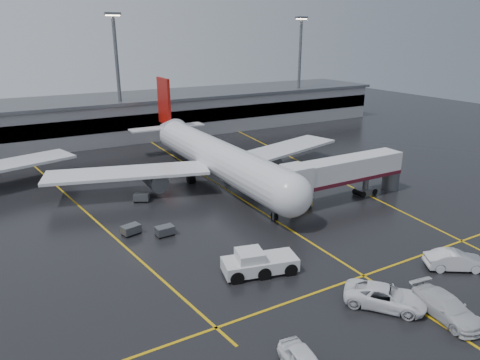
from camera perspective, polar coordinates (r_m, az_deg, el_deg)
ground at (r=59.28m, az=0.73°, el=-2.83°), size 220.00×220.00×0.00m
apron_line_centre at (r=59.28m, az=0.73°, el=-2.82°), size 0.25×90.00×0.02m
apron_line_stop at (r=43.63m, az=15.81°, el=-11.91°), size 60.00×0.25×0.02m
apron_line_left at (r=62.03m, az=-20.39°, el=-3.04°), size 9.99×69.35×0.02m
apron_line_right at (r=76.78m, az=8.58°, el=2.01°), size 7.57×69.64×0.02m
terminal at (r=101.03m, az=-13.27°, el=8.22°), size 122.00×19.00×8.60m
light_mast_mid at (r=92.76m, az=-15.67°, el=13.49°), size 3.00×1.20×25.45m
light_mast_right at (r=112.67m, az=7.78°, el=14.78°), size 3.00×1.20×25.45m
main_airliner at (r=66.09m, az=-3.52°, el=3.26°), size 48.80×45.60×14.10m
jet_bridge at (r=60.24m, az=13.47°, el=0.96°), size 19.90×3.40×6.05m
pushback_tractor at (r=42.08m, az=2.34°, el=-10.80°), size 7.51×4.47×2.52m
belt_loader at (r=57.84m, az=7.80°, el=-3.04°), size 3.17×1.51×2.00m
service_van_a at (r=39.39m, az=18.36°, el=-14.22°), size 6.55×7.04×1.84m
service_van_b at (r=39.88m, az=25.30°, el=-14.74°), size 3.38×6.57×1.82m
service_van_c at (r=47.46m, az=26.26°, el=-9.37°), size 5.83×4.64×1.86m
baggage_cart_a at (r=50.13m, az=-9.77°, el=-6.49°), size 2.06×1.40×1.12m
baggage_cart_b at (r=51.20m, az=-14.02°, el=-6.24°), size 2.26×1.75×1.12m
baggage_cart_c at (r=60.59m, az=-12.72°, el=-2.19°), size 2.37×2.08×1.12m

